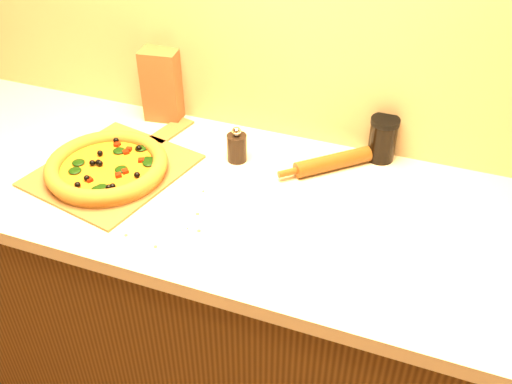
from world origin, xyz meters
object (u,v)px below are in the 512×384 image
Objects in this scene: rolling_pin at (333,162)px; pizza_peel at (116,168)px; dark_jar at (383,139)px; pepper_grinder at (237,147)px; pizza at (107,167)px.

pizza_peel is at bearing -159.34° from rolling_pin.
dark_jar reaches higher than pizza_peel.
pepper_grinder is 0.83× the size of dark_jar.
pizza is at bearing -146.92° from pepper_grinder.
dark_jar is at bearing 40.60° from rolling_pin.
pepper_grinder is 0.42× the size of rolling_pin.
pizza is at bearing -156.35° from rolling_pin.
rolling_pin is at bearing 11.08° from pepper_grinder.
pepper_grinder is at bearing 33.08° from pizza.
pepper_grinder is (0.30, 0.19, 0.01)m from pizza.
rolling_pin is at bearing 32.74° from pizza_peel.
pizza is at bearing -83.13° from pizza_peel.
pizza_peel is at bearing 84.78° from pizza.
pizza is 0.61m from rolling_pin.
pizza is 3.10× the size of pepper_grinder.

